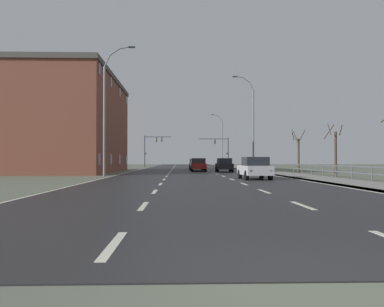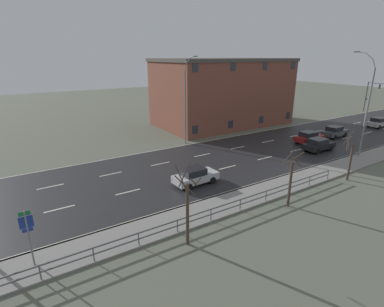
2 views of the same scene
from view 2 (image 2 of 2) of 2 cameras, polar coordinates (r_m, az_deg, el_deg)
ground_plane at (r=45.84m, az=23.79°, el=2.92°), size 160.00×160.00×0.12m
road_asphalt_strip at (r=56.02m, az=30.80°, el=4.54°), size 14.00×120.00×0.03m
guardrail at (r=20.02m, az=0.53°, el=-12.39°), size 0.07×29.45×1.00m
street_lamp_midground at (r=37.70m, az=30.75°, el=7.71°), size 2.61×0.24×11.49m
street_lamp_left_bank at (r=37.48m, az=-1.20°, el=9.85°), size 2.67×0.24×11.03m
highway_sign at (r=18.14m, az=-29.27°, el=-13.12°), size 0.09×0.68×3.41m
traffic_signal_left at (r=70.34m, az=31.77°, el=10.19°), size 5.13×0.36×6.06m
car_near_left at (r=26.24m, az=0.59°, el=-4.36°), size 1.94×4.15×1.57m
car_distant at (r=38.59m, az=23.41°, el=1.61°), size 1.90×4.13×1.57m
car_mid_centre at (r=56.34m, az=32.51°, el=5.15°), size 1.91×4.14×1.57m
car_near_right at (r=46.28m, az=26.00°, el=3.86°), size 1.95×4.16×1.57m
car_far_left at (r=41.63m, az=21.77°, el=2.97°), size 1.98×4.17×1.57m
brick_building at (r=49.76m, az=5.96°, el=11.82°), size 12.42×21.54×10.63m
bare_tree_near at (r=17.50m, az=-0.87°, el=-10.74°), size 1.26×1.70×5.21m
bare_tree_mid at (r=23.22m, az=18.59°, el=-5.14°), size 1.37×1.43×4.34m
bare_tree_far at (r=30.31m, az=28.41°, el=-0.87°), size 1.35×1.39×4.56m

